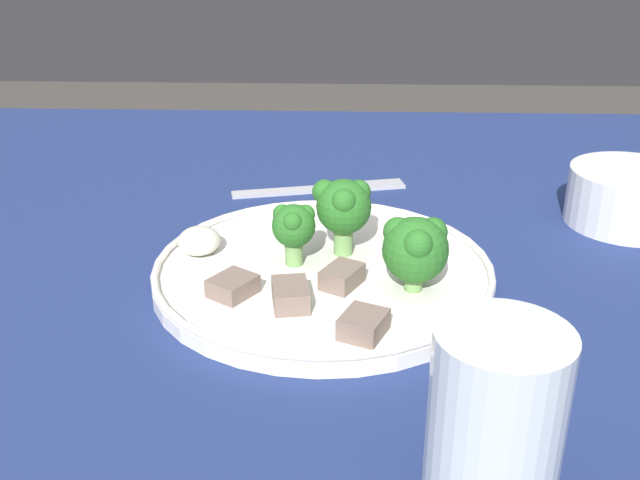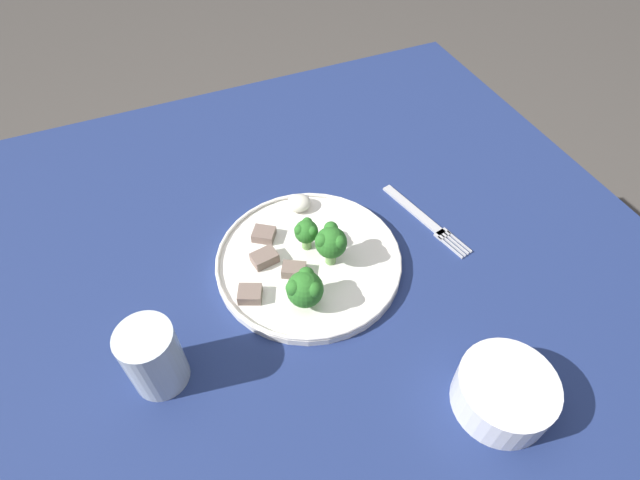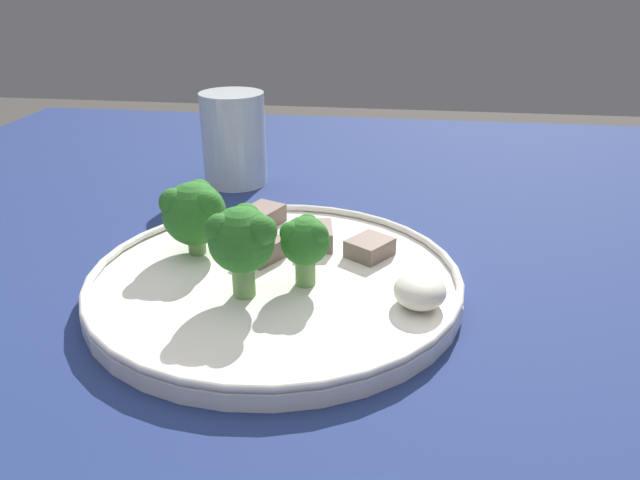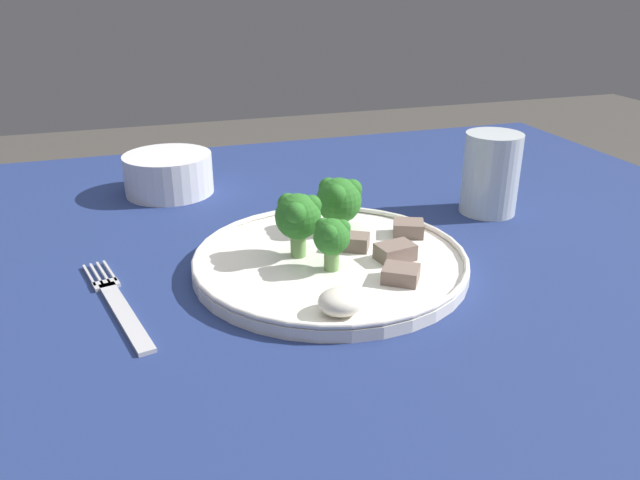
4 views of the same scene
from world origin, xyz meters
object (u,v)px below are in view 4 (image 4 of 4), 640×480
at_px(cream_bowl, 169,175).
at_px(drinking_glass, 490,178).
at_px(dinner_plate, 331,262).
at_px(fork, 118,304).

xyz_separation_m(cream_bowl, drinking_glass, (0.38, -0.20, 0.02)).
relative_size(dinner_plate, fork, 1.48).
distance_m(dinner_plate, drinking_glass, 0.26).
height_order(fork, drinking_glass, drinking_glass).
relative_size(cream_bowl, drinking_glass, 1.18).
relative_size(dinner_plate, drinking_glass, 2.77).
height_order(cream_bowl, drinking_glass, drinking_glass).
distance_m(fork, drinking_glass, 0.47).
bearing_deg(fork, dinner_plate, 2.45).
height_order(fork, cream_bowl, cream_bowl).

